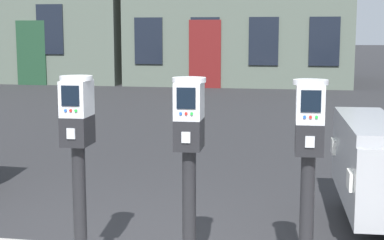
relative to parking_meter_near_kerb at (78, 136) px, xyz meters
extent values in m
cylinder|color=black|center=(0.00, 0.00, -0.48)|extent=(0.09, 0.09, 0.84)
cube|color=black|center=(0.00, 0.00, 0.04)|extent=(0.18, 0.25, 0.19)
cube|color=#A5A8AD|center=(0.00, -0.13, 0.04)|extent=(0.06, 0.01, 0.07)
cube|color=#B7BABF|center=(0.00, 0.00, 0.25)|extent=(0.18, 0.23, 0.24)
cube|color=black|center=(0.00, -0.12, 0.28)|extent=(0.12, 0.01, 0.13)
cylinder|color=blue|center=(-0.03, -0.12, 0.19)|extent=(0.02, 0.01, 0.02)
cylinder|color=red|center=(0.00, -0.12, 0.19)|extent=(0.02, 0.01, 0.02)
cylinder|color=green|center=(0.04, -0.12, 0.19)|extent=(0.02, 0.01, 0.02)
cylinder|color=#B7BABF|center=(0.00, 0.00, 0.39)|extent=(0.22, 0.22, 0.03)
cylinder|color=black|center=(0.76, 0.00, -0.48)|extent=(0.09, 0.09, 0.84)
cube|color=black|center=(0.76, 0.00, 0.04)|extent=(0.18, 0.25, 0.19)
cube|color=#A5A8AD|center=(0.76, -0.13, 0.04)|extent=(0.06, 0.01, 0.07)
cube|color=#B7BABF|center=(0.76, 0.00, 0.25)|extent=(0.18, 0.23, 0.24)
cube|color=black|center=(0.76, -0.12, 0.28)|extent=(0.12, 0.01, 0.13)
cylinder|color=blue|center=(0.73, -0.12, 0.19)|extent=(0.02, 0.01, 0.02)
cylinder|color=red|center=(0.76, -0.12, 0.19)|extent=(0.02, 0.01, 0.02)
cylinder|color=green|center=(0.80, -0.12, 0.19)|extent=(0.02, 0.01, 0.02)
cylinder|color=#B7BABF|center=(0.76, 0.00, 0.39)|extent=(0.22, 0.22, 0.03)
cylinder|color=black|center=(1.51, 0.00, -0.48)|extent=(0.09, 0.09, 0.84)
cube|color=black|center=(1.51, 0.00, 0.04)|extent=(0.18, 0.25, 0.19)
cube|color=#A5A8AD|center=(1.52, -0.13, 0.04)|extent=(0.06, 0.01, 0.07)
cube|color=#B7BABF|center=(1.51, 0.00, 0.25)|extent=(0.18, 0.23, 0.24)
cube|color=black|center=(1.52, -0.12, 0.28)|extent=(0.12, 0.01, 0.13)
cylinder|color=blue|center=(1.48, -0.12, 0.19)|extent=(0.02, 0.01, 0.02)
cylinder|color=red|center=(1.52, -0.12, 0.19)|extent=(0.02, 0.01, 0.02)
cylinder|color=green|center=(1.55, -0.12, 0.19)|extent=(0.02, 0.01, 0.02)
cylinder|color=#B7BABF|center=(1.51, 0.00, 0.39)|extent=(0.22, 0.22, 0.03)
cube|color=gray|center=(2.04, 1.49, -0.10)|extent=(0.52, 1.70, 0.10)
cube|color=white|center=(1.84, 0.81, -0.41)|extent=(0.05, 0.20, 0.14)
cube|color=white|center=(1.78, 2.16, -0.41)|extent=(0.05, 0.20, 0.14)
cube|color=black|center=(-6.65, 14.57, 0.78)|extent=(0.90, 0.06, 1.60)
cube|color=#193823|center=(-7.33, 14.57, 0.01)|extent=(1.00, 0.07, 2.10)
cube|color=black|center=(-3.36, 14.57, 0.42)|extent=(0.90, 0.06, 1.45)
cube|color=black|center=(-1.56, 14.57, 0.42)|extent=(0.90, 0.06, 1.45)
cube|color=black|center=(0.24, 14.57, 0.42)|extent=(0.90, 0.06, 1.45)
cube|color=black|center=(2.04, 14.57, 0.42)|extent=(0.90, 0.06, 1.45)
cube|color=#591414|center=(-1.57, 14.57, 0.01)|extent=(1.00, 0.07, 2.10)
camera|label=1|loc=(1.47, -3.70, 0.69)|focal=55.72mm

